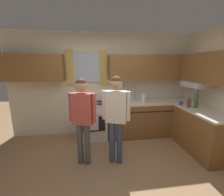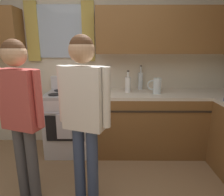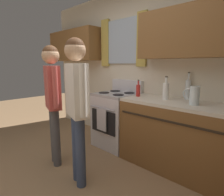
# 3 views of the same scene
# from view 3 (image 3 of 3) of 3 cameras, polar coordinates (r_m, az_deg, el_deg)

# --- Properties ---
(back_wall_unit) EXTENTS (4.60, 0.42, 2.60)m
(back_wall_unit) POSITION_cam_3_polar(r_m,az_deg,el_deg) (3.05, 9.19, 12.20)
(back_wall_unit) COLOR beige
(back_wall_unit) RESTS_ON ground
(stove_oven) EXTENTS (0.63, 0.67, 1.10)m
(stove_oven) POSITION_cam_3_polar(r_m,az_deg,el_deg) (3.13, 1.47, -6.29)
(stove_oven) COLOR silver
(stove_oven) RESTS_ON ground
(bottle_tall_clear) EXTENTS (0.07, 0.07, 0.37)m
(bottle_tall_clear) POSITION_cam_3_polar(r_m,az_deg,el_deg) (2.67, 22.41, 2.60)
(bottle_tall_clear) COLOR silver
(bottle_tall_clear) RESTS_ON kitchen_counter_run
(bottle_milk_white) EXTENTS (0.08, 0.08, 0.31)m
(bottle_milk_white) POSITION_cam_3_polar(r_m,az_deg,el_deg) (2.56, 16.29, 2.19)
(bottle_milk_white) COLOR white
(bottle_milk_white) RESTS_ON kitchen_counter_run
(bottle_sauce_red) EXTENTS (0.06, 0.06, 0.25)m
(bottle_sauce_red) POSITION_cam_3_polar(r_m,az_deg,el_deg) (2.73, 8.09, 2.43)
(bottle_sauce_red) COLOR red
(bottle_sauce_red) RESTS_ON kitchen_counter_run
(water_pitcher) EXTENTS (0.19, 0.11, 0.22)m
(water_pitcher) POSITION_cam_3_polar(r_m,az_deg,el_deg) (2.33, 23.99, 0.75)
(water_pitcher) COLOR silver
(water_pitcher) RESTS_ON kitchen_counter_run
(adult_left) EXTENTS (0.47, 0.27, 1.60)m
(adult_left) POSITION_cam_3_polar(r_m,az_deg,el_deg) (2.55, -17.88, 1.81)
(adult_left) COLOR #4C4C51
(adult_left) RESTS_ON ground
(adult_in_plaid) EXTENTS (0.48, 0.27, 1.64)m
(adult_in_plaid) POSITION_cam_3_polar(r_m,az_deg,el_deg) (2.03, -10.84, 0.67)
(adult_in_plaid) COLOR #38476B
(adult_in_plaid) RESTS_ON ground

